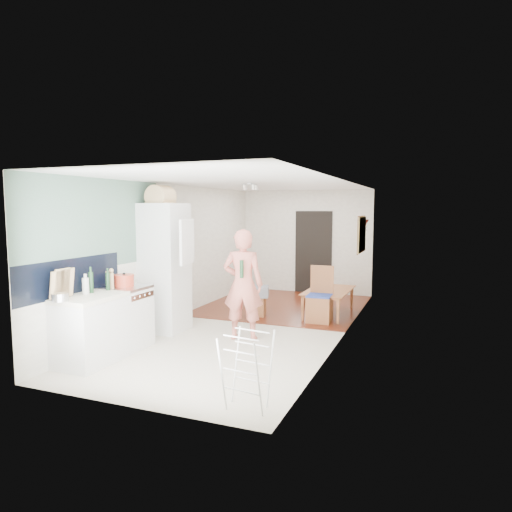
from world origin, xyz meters
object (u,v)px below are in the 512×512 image
Objects in this scene: dining_chair at (320,295)px; stool at (257,306)px; dining_table at (330,305)px; drying_rack at (247,371)px; person at (243,275)px.

dining_chair is 1.26m from stool.
drying_rack is at bearing -177.82° from dining_table.
drying_rack is at bearing -70.25° from stool.
person is at bearing 156.69° from dining_table.
person is 1.76m from stool.
person is 1.80m from dining_chair.
stool is (-1.22, 0.03, -0.31)m from dining_chair.
drying_rack is (0.15, -3.81, -0.10)m from dining_chair.
stool is at bearing 176.75° from dining_chair.
drying_rack is at bearing -89.66° from dining_chair.
dining_table is 1.49× the size of drying_rack.
person is at bearing 122.50° from drying_rack.
person reaches higher than dining_chair.
dining_table is at bearing -125.73° from person.
dining_chair reaches higher than drying_rack.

